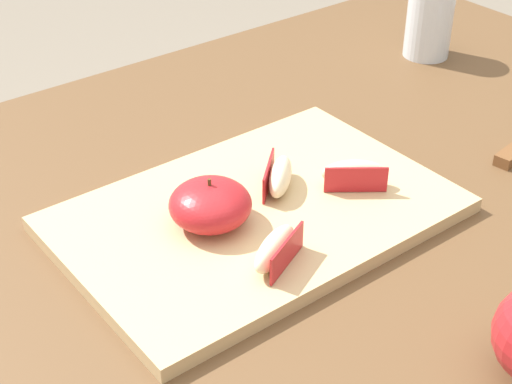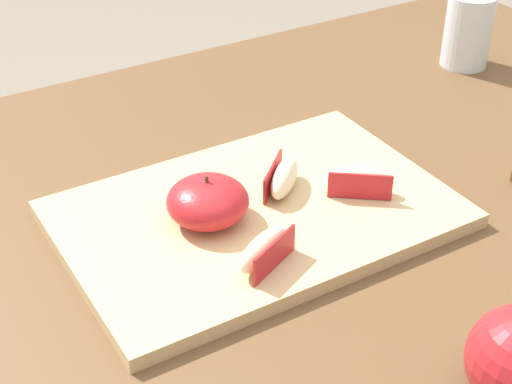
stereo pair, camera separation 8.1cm
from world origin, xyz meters
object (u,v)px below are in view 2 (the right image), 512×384
object	(u,v)px
apple_wedge_front	(360,180)
apple_wedge_near_knife	(264,250)
apple_half_skin_up	(208,201)
drinking_glass_water	(468,31)
cutting_board	(256,214)
apple_wedge_left	(283,178)

from	to	relation	value
apple_wedge_front	apple_wedge_near_knife	bearing A→B (deg)	-161.41
apple_half_skin_up	drinking_glass_water	bearing A→B (deg)	18.76
apple_half_skin_up	apple_wedge_front	bearing A→B (deg)	-13.40
cutting_board	apple_half_skin_up	xyz separation A→B (m)	(-0.05, 0.01, 0.03)
apple_half_skin_up	apple_wedge_left	bearing A→B (deg)	4.46
apple_half_skin_up	apple_wedge_left	size ratio (longest dim) A/B	1.22
apple_wedge_left	drinking_glass_water	size ratio (longest dim) A/B	0.65
apple_half_skin_up	apple_wedge_left	world-z (taller)	apple_half_skin_up
apple_wedge_left	drinking_glass_water	xyz separation A→B (m)	(0.42, 0.17, 0.02)
apple_wedge_near_knife	drinking_glass_water	bearing A→B (deg)	27.68
apple_half_skin_up	cutting_board	bearing A→B (deg)	-7.14
apple_half_skin_up	apple_wedge_front	distance (m)	0.17
cutting_board	drinking_glass_water	bearing A→B (deg)	21.42
drinking_glass_water	apple_wedge_front	bearing A→B (deg)	-148.85
apple_wedge_near_knife	apple_wedge_left	bearing A→B (deg)	49.38
apple_half_skin_up	drinking_glass_water	size ratio (longest dim) A/B	0.80
apple_half_skin_up	apple_wedge_near_knife	size ratio (longest dim) A/B	1.13
apple_wedge_left	drinking_glass_water	distance (m)	0.45
apple_wedge_front	apple_wedge_near_knife	world-z (taller)	same
cutting_board	apple_wedge_front	bearing A→B (deg)	-16.30
apple_half_skin_up	apple_wedge_near_knife	xyz separation A→B (m)	(0.01, -0.09, -0.01)
apple_wedge_front	drinking_glass_water	bearing A→B (deg)	31.15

